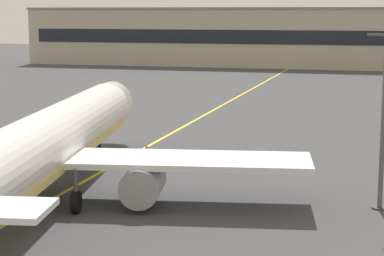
% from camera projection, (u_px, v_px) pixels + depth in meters
% --- Properties ---
extents(taxiway_centreline, '(2.40, 179.99, 0.01)m').
position_uv_depth(taxiway_centreline, '(153.00, 144.00, 61.34)').
color(taxiway_centreline, yellow).
rests_on(taxiway_centreline, ground).
extents(airliner_foreground, '(32.35, 41.37, 11.65)m').
position_uv_depth(airliner_foreground, '(40.00, 148.00, 41.70)').
color(airliner_foreground, white).
rests_on(airliner_foreground, ground).
extents(apron_lamp_post, '(2.24, 0.90, 10.22)m').
position_uv_depth(apron_lamp_post, '(384.00, 117.00, 40.20)').
color(apron_lamp_post, '#515156').
rests_on(apron_lamp_post, ground).
extents(safety_cone_by_nose_gear, '(0.44, 0.44, 0.55)m').
position_uv_depth(safety_cone_by_nose_gear, '(147.00, 147.00, 58.46)').
color(safety_cone_by_nose_gear, orange).
rests_on(safety_cone_by_nose_gear, ground).
extents(terminal_building, '(122.52, 12.40, 12.19)m').
position_uv_depth(terminal_building, '(314.00, 38.00, 143.72)').
color(terminal_building, '#B2A893').
rests_on(terminal_building, ground).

